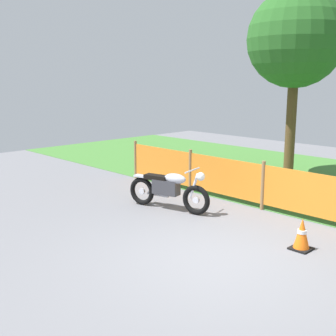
{
  "coord_description": "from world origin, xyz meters",
  "views": [
    {
      "loc": [
        3.9,
        -4.97,
        2.71
      ],
      "look_at": [
        -2.43,
        1.14,
        0.9
      ],
      "focal_mm": 46.08,
      "sensor_mm": 36.0,
      "label": 1
    }
  ],
  "objects": [
    {
      "name": "barrier_fence",
      "position": [
        0.0,
        2.57,
        0.54
      ],
      "size": [
        10.53,
        0.08,
        1.05
      ],
      "color": "olive",
      "rests_on": "ground"
    },
    {
      "name": "traffic_cone",
      "position": [
        0.66,
        1.17,
        0.26
      ],
      "size": [
        0.32,
        0.32,
        0.53
      ],
      "color": "black",
      "rests_on": "ground"
    },
    {
      "name": "ground",
      "position": [
        0.0,
        0.0,
        -0.01
      ],
      "size": [
        24.0,
        24.0,
        0.02
      ],
      "primitive_type": "cube",
      "color": "slate"
    },
    {
      "name": "tree_leftmost",
      "position": [
        -2.4,
        5.9,
        3.76
      ],
      "size": [
        2.64,
        2.64,
        5.11
      ],
      "color": "brown",
      "rests_on": "ground"
    },
    {
      "name": "motorcycle_lead",
      "position": [
        -2.42,
        1.15,
        0.45
      ],
      "size": [
        1.94,
        0.71,
        0.93
      ],
      "rotation": [
        0.0,
        0.0,
        0.24
      ],
      "color": "black",
      "rests_on": "ground"
    }
  ]
}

